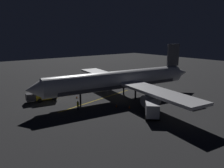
{
  "coord_description": "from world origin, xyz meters",
  "views": [
    {
      "loc": [
        -35.71,
        29.74,
        13.55
      ],
      "look_at": [
        0.0,
        2.0,
        3.5
      ],
      "focal_mm": 35.38,
      "sensor_mm": 36.0,
      "label": 1
    }
  ],
  "objects_px": {
    "catering_truck": "(151,108)",
    "traffic_cone_near_left": "(129,107)",
    "ground_crew_worker": "(78,105)",
    "traffic_cone_near_right": "(77,97)",
    "airliner": "(122,80)",
    "traffic_cone_under_wing": "(116,106)",
    "baggage_truck": "(43,95)"
  },
  "relations": [
    {
      "from": "airliner",
      "to": "catering_truck",
      "type": "height_order",
      "value": "airliner"
    },
    {
      "from": "catering_truck",
      "to": "traffic_cone_near_left",
      "type": "relative_size",
      "value": 11.04
    },
    {
      "from": "airliner",
      "to": "baggage_truck",
      "type": "distance_m",
      "value": 16.98
    },
    {
      "from": "ground_crew_worker",
      "to": "traffic_cone_under_wing",
      "type": "distance_m",
      "value": 7.38
    },
    {
      "from": "baggage_truck",
      "to": "traffic_cone_near_right",
      "type": "xyz_separation_m",
      "value": [
        -2.56,
        -6.58,
        -1.03
      ]
    },
    {
      "from": "traffic_cone_under_wing",
      "to": "traffic_cone_near_left",
      "type": "bearing_deg",
      "value": -144.24
    },
    {
      "from": "ground_crew_worker",
      "to": "traffic_cone_under_wing",
      "type": "height_order",
      "value": "ground_crew_worker"
    },
    {
      "from": "catering_truck",
      "to": "airliner",
      "type": "bearing_deg",
      "value": -14.86
    },
    {
      "from": "traffic_cone_near_left",
      "to": "traffic_cone_under_wing",
      "type": "xyz_separation_m",
      "value": [
        2.06,
        1.48,
        0.0
      ]
    },
    {
      "from": "ground_crew_worker",
      "to": "traffic_cone_near_right",
      "type": "height_order",
      "value": "ground_crew_worker"
    },
    {
      "from": "airliner",
      "to": "traffic_cone_near_left",
      "type": "relative_size",
      "value": 73.14
    },
    {
      "from": "airliner",
      "to": "traffic_cone_near_left",
      "type": "xyz_separation_m",
      "value": [
        -6.23,
        3.37,
        -3.71
      ]
    },
    {
      "from": "traffic_cone_near_left",
      "to": "traffic_cone_under_wing",
      "type": "bearing_deg",
      "value": 35.76
    },
    {
      "from": "airliner",
      "to": "traffic_cone_near_left",
      "type": "height_order",
      "value": "airliner"
    },
    {
      "from": "traffic_cone_under_wing",
      "to": "catering_truck",
      "type": "bearing_deg",
      "value": -165.88
    },
    {
      "from": "ground_crew_worker",
      "to": "traffic_cone_under_wing",
      "type": "bearing_deg",
      "value": -114.59
    },
    {
      "from": "traffic_cone_near_right",
      "to": "airliner",
      "type": "bearing_deg",
      "value": -126.95
    },
    {
      "from": "baggage_truck",
      "to": "traffic_cone_near_left",
      "type": "height_order",
      "value": "baggage_truck"
    },
    {
      "from": "airliner",
      "to": "catering_truck",
      "type": "distance_m",
      "value": 12.09
    },
    {
      "from": "baggage_truck",
      "to": "traffic_cone_near_right",
      "type": "height_order",
      "value": "baggage_truck"
    },
    {
      "from": "baggage_truck",
      "to": "traffic_cone_under_wing",
      "type": "bearing_deg",
      "value": -142.78
    },
    {
      "from": "traffic_cone_near_left",
      "to": "traffic_cone_near_right",
      "type": "height_order",
      "value": "same"
    },
    {
      "from": "airliner",
      "to": "baggage_truck",
      "type": "height_order",
      "value": "airliner"
    },
    {
      "from": "traffic_cone_under_wing",
      "to": "traffic_cone_near_right",
      "type": "bearing_deg",
      "value": 16.72
    },
    {
      "from": "traffic_cone_near_right",
      "to": "catering_truck",
      "type": "bearing_deg",
      "value": -164.36
    },
    {
      "from": "traffic_cone_under_wing",
      "to": "airliner",
      "type": "bearing_deg",
      "value": -49.32
    },
    {
      "from": "traffic_cone_near_left",
      "to": "traffic_cone_near_right",
      "type": "relative_size",
      "value": 1.0
    },
    {
      "from": "airliner",
      "to": "baggage_truck",
      "type": "xyz_separation_m",
      "value": [
        8.49,
        14.46,
        -2.68
      ]
    },
    {
      "from": "ground_crew_worker",
      "to": "traffic_cone_near_left",
      "type": "xyz_separation_m",
      "value": [
        -5.12,
        -8.17,
        -0.64
      ]
    },
    {
      "from": "ground_crew_worker",
      "to": "traffic_cone_near_right",
      "type": "bearing_deg",
      "value": -27.44
    },
    {
      "from": "airliner",
      "to": "ground_crew_worker",
      "type": "bearing_deg",
      "value": 95.49
    },
    {
      "from": "ground_crew_worker",
      "to": "traffic_cone_near_left",
      "type": "relative_size",
      "value": 3.16
    }
  ]
}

